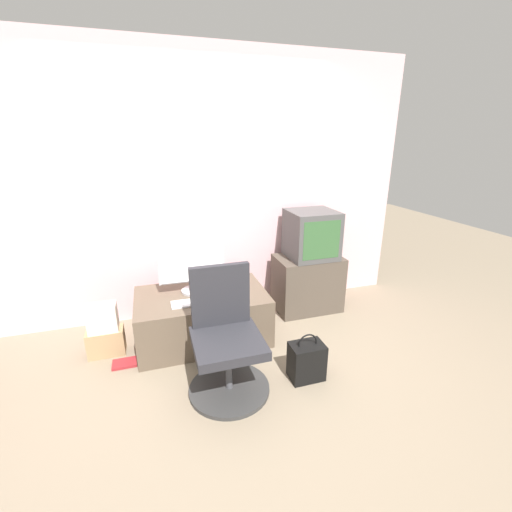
{
  "coord_description": "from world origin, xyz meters",
  "views": [
    {
      "loc": [
        -0.48,
        -2.08,
        1.78
      ],
      "look_at": [
        0.45,
        0.9,
        0.7
      ],
      "focal_mm": 24.0,
      "sensor_mm": 36.0,
      "label": 1
    }
  ],
  "objects": [
    {
      "name": "cardboard_box_lower",
      "position": [
        -0.96,
        0.73,
        0.12
      ],
      "size": [
        0.3,
        0.17,
        0.23
      ],
      "color": "#A3845B",
      "rests_on": "ground_plane"
    },
    {
      "name": "ground_plane",
      "position": [
        0.0,
        0.0,
        0.0
      ],
      "size": [
        12.0,
        12.0,
        0.0
      ],
      "primitive_type": "plane",
      "color": "#7F705B"
    },
    {
      "name": "office_chair",
      "position": [
        -0.05,
        0.02,
        0.37
      ],
      "size": [
        0.6,
        0.6,
        0.92
      ],
      "color": "#333333",
      "rests_on": "ground_plane"
    },
    {
      "name": "book",
      "position": [
        -0.81,
        0.52,
        0.01
      ],
      "size": [
        0.2,
        0.13,
        0.02
      ],
      "color": "maroon",
      "rests_on": "ground_plane"
    },
    {
      "name": "mouse",
      "position": [
        0.03,
        0.57,
        0.46
      ],
      "size": [
        0.06,
        0.04,
        0.03
      ],
      "color": "#4C4C51",
      "rests_on": "desk"
    },
    {
      "name": "desk",
      "position": [
        -0.12,
        0.74,
        0.22
      ],
      "size": [
        1.16,
        0.71,
        0.45
      ],
      "color": "brown",
      "rests_on": "ground_plane"
    },
    {
      "name": "main_monitor",
      "position": [
        -0.17,
        0.81,
        0.7
      ],
      "size": [
        0.59,
        0.22,
        0.49
      ],
      "color": "#B2B2B7",
      "rests_on": "desk"
    },
    {
      "name": "keyboard",
      "position": [
        -0.21,
        0.58,
        0.46
      ],
      "size": [
        0.37,
        0.14,
        0.01
      ],
      "color": "silver",
      "rests_on": "desk"
    },
    {
      "name": "handbag",
      "position": [
        0.56,
        -0.07,
        0.15
      ],
      "size": [
        0.26,
        0.18,
        0.39
      ],
      "color": "black",
      "rests_on": "ground_plane"
    },
    {
      "name": "side_stand",
      "position": [
        1.06,
        0.99,
        0.3
      ],
      "size": [
        0.69,
        0.45,
        0.6
      ],
      "color": "#4C4238",
      "rests_on": "ground_plane"
    },
    {
      "name": "wall_back",
      "position": [
        0.0,
        1.32,
        1.3
      ],
      "size": [
        4.4,
        0.05,
        2.6
      ],
      "color": "beige",
      "rests_on": "ground_plane"
    },
    {
      "name": "crt_tv",
      "position": [
        1.08,
        0.99,
        0.84
      ],
      "size": [
        0.48,
        0.46,
        0.49
      ],
      "color": "#474747",
      "rests_on": "side_stand"
    },
    {
      "name": "cardboard_box_upper",
      "position": [
        -0.96,
        0.73,
        0.35
      ],
      "size": [
        0.24,
        0.15,
        0.24
      ],
      "color": "beige",
      "rests_on": "cardboard_box_lower"
    }
  ]
}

